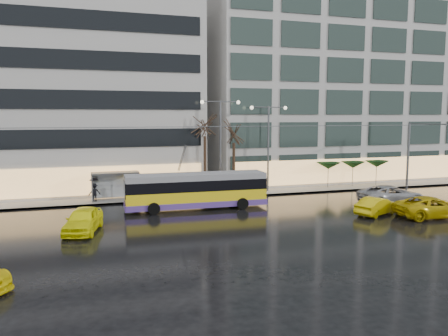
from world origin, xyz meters
name	(u,v)px	position (x,y,z in m)	size (l,w,h in m)	color
ground	(237,222)	(0.00, 0.00, 0.00)	(140.00, 140.00, 0.00)	black
sidewalk	(212,189)	(2.00, 14.00, 0.07)	(80.00, 10.00, 0.15)	gray
kerb	(226,197)	(2.00, 9.05, 0.07)	(80.00, 0.10, 0.15)	slate
building_left	(26,81)	(-16.00, 19.00, 11.15)	(34.00, 14.00, 22.00)	#B7B4AF
building_right	(333,76)	(19.00, 19.00, 12.65)	(32.00, 14.00, 25.00)	#B7B4AF
trolleybus	(196,192)	(-1.80, 5.15, 1.46)	(11.69, 4.68, 5.39)	yellow
catenary	(219,154)	(1.00, 7.94, 4.25)	(42.24, 5.12, 7.00)	#595B60
bus_shelter	(111,180)	(-8.38, 10.69, 1.96)	(4.20, 1.60, 2.51)	#595B60
street_lamp_near	(220,134)	(2.00, 10.80, 5.99)	(3.96, 0.36, 9.03)	#595B60
street_lamp_far	(268,136)	(7.00, 10.80, 5.71)	(3.96, 0.36, 8.53)	#595B60
tree_a	(205,122)	(0.50, 11.00, 7.09)	(3.20, 3.20, 8.40)	black
tree_b	(234,129)	(3.50, 11.20, 6.40)	(3.20, 3.20, 7.70)	black
parasol_a	(328,166)	(14.00, 11.00, 2.45)	(2.50, 2.50, 2.65)	#595B60
parasol_b	(353,165)	(17.00, 11.00, 2.45)	(2.50, 2.50, 2.65)	#595B60
parasol_c	(377,164)	(20.00, 11.00, 2.45)	(2.50, 2.50, 2.65)	#595B60
taxi_a	(83,220)	(-10.69, 0.31, 0.82)	(1.94, 4.83, 1.64)	#FFFC0D
taxi_b	(377,206)	(11.22, -1.10, 0.70)	(1.48, 4.24, 1.40)	#D8BD0B
taxi_c	(432,207)	(14.72, -3.07, 0.80)	(2.65, 5.74, 1.60)	gold
sedan_silver	(391,195)	(15.16, 2.23, 0.81)	(2.68, 5.82, 1.62)	#A5A5AA
pedestrian_a	(135,185)	(-6.39, 9.62, 1.56)	(1.10, 1.11, 2.19)	black
pedestrian_b	(130,188)	(-6.65, 11.79, 0.95)	(0.98, 0.96, 1.59)	black
pedestrian_c	(94,189)	(-9.84, 10.28, 1.26)	(1.14, 0.96, 2.11)	black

